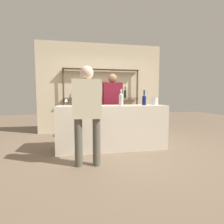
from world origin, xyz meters
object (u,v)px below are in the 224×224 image
at_px(counter_bottle_0, 83,99).
at_px(cork_jar, 155,101).
at_px(counter_bottle_2, 77,99).
at_px(counter_bottle_3, 144,100).
at_px(counter_bottle_4, 94,99).
at_px(wine_glass, 66,100).
at_px(customer_left, 87,109).
at_px(server_behind_counter, 112,102).
at_px(counter_bottle_1, 121,99).

relative_size(counter_bottle_0, cork_jar, 2.08).
relative_size(counter_bottle_2, cork_jar, 2.01).
height_order(counter_bottle_3, counter_bottle_4, counter_bottle_4).
height_order(counter_bottle_3, cork_jar, counter_bottle_3).
bearing_deg(wine_glass, counter_bottle_2, 1.76).
height_order(counter_bottle_0, counter_bottle_4, counter_bottle_4).
bearing_deg(counter_bottle_0, wine_glass, 150.69).
height_order(counter_bottle_4, customer_left, customer_left).
distance_m(counter_bottle_0, cork_jar, 1.60).
bearing_deg(wine_glass, counter_bottle_4, 0.41).
xyz_separation_m(counter_bottle_0, counter_bottle_3, (1.33, 0.01, -0.02)).
bearing_deg(cork_jar, counter_bottle_4, 172.65).
relative_size(counter_bottle_3, wine_glass, 2.31).
distance_m(counter_bottle_3, counter_bottle_4, 1.11).
xyz_separation_m(counter_bottle_4, customer_left, (-0.20, -1.05, -0.14)).
bearing_deg(counter_bottle_3, customer_left, -146.75).
relative_size(cork_jar, server_behind_counter, 0.10).
height_order(counter_bottle_0, counter_bottle_2, counter_bottle_0).
relative_size(counter_bottle_2, counter_bottle_4, 0.94).
distance_m(counter_bottle_4, customer_left, 1.08).
relative_size(counter_bottle_1, wine_glass, 2.52).
distance_m(wine_glass, customer_left, 1.13).
distance_m(counter_bottle_0, counter_bottle_4, 0.32).
distance_m(counter_bottle_4, cork_jar, 1.37).
xyz_separation_m(wine_glass, customer_left, (0.41, -1.05, -0.11)).
bearing_deg(counter_bottle_1, wine_glass, 161.37).
xyz_separation_m(counter_bottle_2, counter_bottle_4, (0.36, -0.00, 0.00)).
height_order(counter_bottle_3, server_behind_counter, server_behind_counter).
distance_m(counter_bottle_1, counter_bottle_4, 0.65).
height_order(counter_bottle_0, cork_jar, counter_bottle_0).
xyz_separation_m(counter_bottle_2, wine_glass, (-0.25, -0.01, -0.03)).
xyz_separation_m(counter_bottle_4, cork_jar, (1.36, -0.17, -0.05)).
xyz_separation_m(wine_glass, server_behind_counter, (1.14, 0.61, -0.05)).
bearing_deg(counter_bottle_2, customer_left, -81.18).
relative_size(counter_bottle_2, counter_bottle_3, 1.02).
xyz_separation_m(counter_bottle_4, wine_glass, (-0.61, -0.00, -0.03)).
bearing_deg(counter_bottle_1, cork_jar, 14.19).
height_order(counter_bottle_3, wine_glass, counter_bottle_3).
distance_m(counter_bottle_2, counter_bottle_3, 1.47).
relative_size(wine_glass, customer_left, 0.09).
relative_size(counter_bottle_3, counter_bottle_4, 0.92).
relative_size(counter_bottle_1, counter_bottle_3, 1.09).
height_order(counter_bottle_0, server_behind_counter, server_behind_counter).
height_order(cork_jar, server_behind_counter, server_behind_counter).
bearing_deg(counter_bottle_1, counter_bottle_0, 167.08).
bearing_deg(counter_bottle_4, customer_left, -100.84).
xyz_separation_m(counter_bottle_3, wine_glass, (-1.70, 0.20, -0.02)).
distance_m(counter_bottle_0, counter_bottle_3, 1.33).
bearing_deg(server_behind_counter, counter_bottle_2, -60.06).
height_order(wine_glass, customer_left, customer_left).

